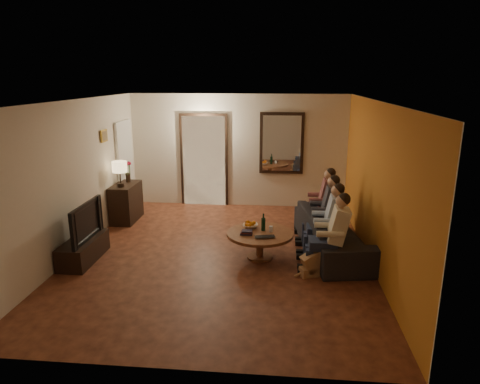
# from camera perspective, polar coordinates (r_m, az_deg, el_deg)

# --- Properties ---
(floor) EXTENTS (5.00, 6.00, 0.01)m
(floor) POSITION_cam_1_polar(r_m,az_deg,el_deg) (7.45, -2.54, -8.37)
(floor) COLOR #421B11
(floor) RESTS_ON ground
(ceiling) EXTENTS (5.00, 6.00, 0.01)m
(ceiling) POSITION_cam_1_polar(r_m,az_deg,el_deg) (6.84, -2.80, 12.03)
(ceiling) COLOR white
(ceiling) RESTS_ON back_wall
(back_wall) EXTENTS (5.00, 0.02, 2.60)m
(back_wall) POSITION_cam_1_polar(r_m,az_deg,el_deg) (9.95, -0.25, 5.49)
(back_wall) COLOR beige
(back_wall) RESTS_ON floor
(front_wall) EXTENTS (5.00, 0.02, 2.60)m
(front_wall) POSITION_cam_1_polar(r_m,az_deg,el_deg) (4.23, -8.40, -8.30)
(front_wall) COLOR beige
(front_wall) RESTS_ON floor
(left_wall) EXTENTS (0.02, 6.00, 2.60)m
(left_wall) POSITION_cam_1_polar(r_m,az_deg,el_deg) (7.78, -21.23, 1.71)
(left_wall) COLOR beige
(left_wall) RESTS_ON floor
(right_wall) EXTENTS (0.02, 6.00, 2.60)m
(right_wall) POSITION_cam_1_polar(r_m,az_deg,el_deg) (7.13, 17.66, 0.88)
(right_wall) COLOR beige
(right_wall) RESTS_ON floor
(orange_accent) EXTENTS (0.01, 6.00, 2.60)m
(orange_accent) POSITION_cam_1_polar(r_m,az_deg,el_deg) (7.13, 17.58, 0.88)
(orange_accent) COLOR orange
(orange_accent) RESTS_ON right_wall
(kitchen_doorway) EXTENTS (1.00, 0.06, 2.10)m
(kitchen_doorway) POSITION_cam_1_polar(r_m,az_deg,el_deg) (10.08, -4.80, 4.12)
(kitchen_doorway) COLOR #FFE0A5
(kitchen_doorway) RESTS_ON floor
(door_trim) EXTENTS (1.12, 0.04, 2.22)m
(door_trim) POSITION_cam_1_polar(r_m,az_deg,el_deg) (10.07, -4.81, 4.11)
(door_trim) COLOR black
(door_trim) RESTS_ON floor
(fridge_glimpse) EXTENTS (0.45, 0.03, 1.70)m
(fridge_glimpse) POSITION_cam_1_polar(r_m,az_deg,el_deg) (10.08, -3.37, 3.27)
(fridge_glimpse) COLOR silver
(fridge_glimpse) RESTS_ON floor
(mirror_frame) EXTENTS (1.00, 0.05, 1.40)m
(mirror_frame) POSITION_cam_1_polar(r_m,az_deg,el_deg) (9.83, 5.57, 6.48)
(mirror_frame) COLOR black
(mirror_frame) RESTS_ON back_wall
(mirror_glass) EXTENTS (0.86, 0.02, 1.26)m
(mirror_glass) POSITION_cam_1_polar(r_m,az_deg,el_deg) (9.80, 5.57, 6.45)
(mirror_glass) COLOR white
(mirror_glass) RESTS_ON back_wall
(white_door) EXTENTS (0.06, 0.85, 2.04)m
(white_door) POSITION_cam_1_polar(r_m,az_deg,el_deg) (9.88, -15.03, 3.25)
(white_door) COLOR white
(white_door) RESTS_ON floor
(framed_art) EXTENTS (0.03, 0.28, 0.24)m
(framed_art) POSITION_cam_1_polar(r_m,az_deg,el_deg) (8.83, -17.69, 7.16)
(framed_art) COLOR #B28C33
(framed_art) RESTS_ON left_wall
(art_canvas) EXTENTS (0.01, 0.22, 0.18)m
(art_canvas) POSITION_cam_1_polar(r_m,az_deg,el_deg) (8.83, -17.60, 7.16)
(art_canvas) COLOR brown
(art_canvas) RESTS_ON left_wall
(dresser) EXTENTS (0.45, 0.89, 0.79)m
(dresser) POSITION_cam_1_polar(r_m,az_deg,el_deg) (9.36, -14.94, -1.35)
(dresser) COLOR black
(dresser) RESTS_ON floor
(table_lamp) EXTENTS (0.30, 0.30, 0.54)m
(table_lamp) POSITION_cam_1_polar(r_m,az_deg,el_deg) (8.99, -15.71, 2.33)
(table_lamp) COLOR beige
(table_lamp) RESTS_ON dresser
(flower_vase) EXTENTS (0.14, 0.14, 0.44)m
(flower_vase) POSITION_cam_1_polar(r_m,az_deg,el_deg) (9.41, -14.74, 2.63)
(flower_vase) COLOR #B61333
(flower_vase) RESTS_ON dresser
(tv_stand) EXTENTS (0.45, 1.11, 0.37)m
(tv_stand) POSITION_cam_1_polar(r_m,az_deg,el_deg) (7.63, -20.15, -7.23)
(tv_stand) COLOR black
(tv_stand) RESTS_ON floor
(tv) EXTENTS (1.08, 0.14, 0.62)m
(tv) POSITION_cam_1_polar(r_m,az_deg,el_deg) (7.46, -20.49, -3.69)
(tv) COLOR black
(tv) RESTS_ON tv_stand
(sofa) EXTENTS (2.45, 1.27, 0.68)m
(sofa) POSITION_cam_1_polar(r_m,az_deg,el_deg) (7.64, 12.25, -5.32)
(sofa) COLOR black
(sofa) RESTS_ON floor
(person_a) EXTENTS (0.60, 0.40, 1.20)m
(person_a) POSITION_cam_1_polar(r_m,az_deg,el_deg) (6.71, 12.38, -5.92)
(person_a) COLOR tan
(person_a) RESTS_ON sofa
(person_b) EXTENTS (0.60, 0.40, 1.20)m
(person_b) POSITION_cam_1_polar(r_m,az_deg,el_deg) (7.27, 11.84, -4.22)
(person_b) COLOR tan
(person_b) RESTS_ON sofa
(person_c) EXTENTS (0.60, 0.40, 1.20)m
(person_c) POSITION_cam_1_polar(r_m,az_deg,el_deg) (7.83, 11.38, -2.77)
(person_c) COLOR tan
(person_c) RESTS_ON sofa
(person_d) EXTENTS (0.60, 0.40, 1.20)m
(person_d) POSITION_cam_1_polar(r_m,az_deg,el_deg) (8.40, 10.98, -1.52)
(person_d) COLOR tan
(person_d) RESTS_ON sofa
(dog) EXTENTS (0.61, 0.44, 0.56)m
(dog) POSITION_cam_1_polar(r_m,az_deg,el_deg) (6.73, 10.13, -8.67)
(dog) COLOR #9B7547
(dog) RESTS_ON floor
(coffee_table) EXTENTS (1.33, 1.33, 0.45)m
(coffee_table) POSITION_cam_1_polar(r_m,az_deg,el_deg) (7.26, 2.66, -7.07)
(coffee_table) COLOR brown
(coffee_table) RESTS_ON floor
(bowl) EXTENTS (0.26, 0.26, 0.06)m
(bowl) POSITION_cam_1_polar(r_m,az_deg,el_deg) (7.39, 1.37, -4.54)
(bowl) COLOR white
(bowl) RESTS_ON coffee_table
(oranges) EXTENTS (0.20, 0.20, 0.08)m
(oranges) POSITION_cam_1_polar(r_m,az_deg,el_deg) (7.36, 1.37, -4.04)
(oranges) COLOR orange
(oranges) RESTS_ON bowl
(wine_bottle) EXTENTS (0.07, 0.07, 0.31)m
(wine_bottle) POSITION_cam_1_polar(r_m,az_deg,el_deg) (7.22, 3.13, -3.99)
(wine_bottle) COLOR black
(wine_bottle) RESTS_ON coffee_table
(wine_glass) EXTENTS (0.06, 0.06, 0.10)m
(wine_glass) POSITION_cam_1_polar(r_m,az_deg,el_deg) (7.20, 4.14, -4.94)
(wine_glass) COLOR silver
(wine_glass) RESTS_ON coffee_table
(book_stack) EXTENTS (0.20, 0.15, 0.07)m
(book_stack) POSITION_cam_1_polar(r_m,az_deg,el_deg) (7.09, 0.86, -5.38)
(book_stack) COLOR black
(book_stack) RESTS_ON coffee_table
(laptop) EXTENTS (0.37, 0.28, 0.03)m
(laptop) POSITION_cam_1_polar(r_m,az_deg,el_deg) (6.91, 3.40, -6.15)
(laptop) COLOR black
(laptop) RESTS_ON coffee_table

